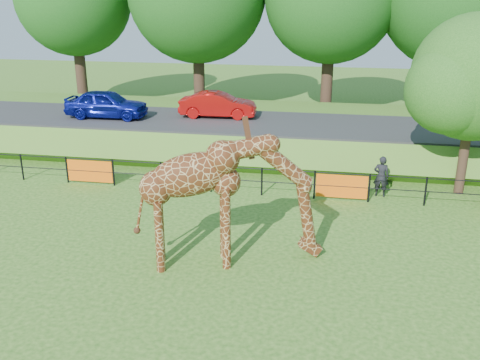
{
  "coord_description": "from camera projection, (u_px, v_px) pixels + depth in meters",
  "views": [
    {
      "loc": [
        2.58,
        -11.0,
        7.46
      ],
      "look_at": [
        -0.13,
        4.03,
        2.0
      ],
      "focal_mm": 40.0,
      "sensor_mm": 36.0,
      "label": 1
    }
  ],
  "objects": [
    {
      "name": "visitor",
      "position": [
        381.0,
        176.0,
        20.19
      ],
      "size": [
        0.62,
        0.45,
        1.59
      ],
      "primitive_type": "imported",
      "rotation": [
        0.0,
        0.0,
        3.02
      ],
      "color": "black",
      "rests_on": "ground"
    },
    {
      "name": "car_red",
      "position": [
        218.0,
        105.0,
        26.62
      ],
      "size": [
        3.84,
        1.5,
        1.25
      ],
      "primitive_type": "imported",
      "rotation": [
        0.0,
        0.0,
        1.62
      ],
      "color": "red",
      "rests_on": "road"
    },
    {
      "name": "giraffe",
      "position": [
        231.0,
        201.0,
        14.9
      ],
      "size": [
        5.37,
        2.52,
        3.8
      ],
      "primitive_type": null,
      "rotation": [
        0.0,
        0.0,
        0.3
      ],
      "color": "#512510",
      "rests_on": "ground"
    },
    {
      "name": "car_blue",
      "position": [
        107.0,
        104.0,
        26.49
      ],
      "size": [
        4.08,
        1.7,
        1.38
      ],
      "primitive_type": "imported",
      "rotation": [
        0.0,
        0.0,
        1.59
      ],
      "color": "#131DA1",
      "rests_on": "road"
    },
    {
      "name": "road",
      "position": [
        279.0,
        124.0,
        25.66
      ],
      "size": [
        40.0,
        5.0,
        0.12
      ],
      "primitive_type": "cube",
      "color": "#28282A",
      "rests_on": "embankment"
    },
    {
      "name": "embankment",
      "position": [
        282.0,
        131.0,
        27.28
      ],
      "size": [
        40.0,
        9.0,
        1.3
      ],
      "primitive_type": "cube",
      "color": "#275916",
      "rests_on": "ground"
    },
    {
      "name": "ground",
      "position": [
        216.0,
        311.0,
        13.14
      ],
      "size": [
        90.0,
        90.0,
        0.0
      ],
      "primitive_type": "plane",
      "color": "#275916",
      "rests_on": "ground"
    },
    {
      "name": "perimeter_fence",
      "position": [
        262.0,
        182.0,
        20.37
      ],
      "size": [
        28.07,
        0.1,
        1.1
      ],
      "primitive_type": null,
      "color": "black",
      "rests_on": "ground"
    },
    {
      "name": "tree_east",
      "position": [
        477.0,
        82.0,
        19.36
      ],
      "size": [
        5.4,
        4.71,
        6.76
      ],
      "color": "#382419",
      "rests_on": "ground"
    }
  ]
}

